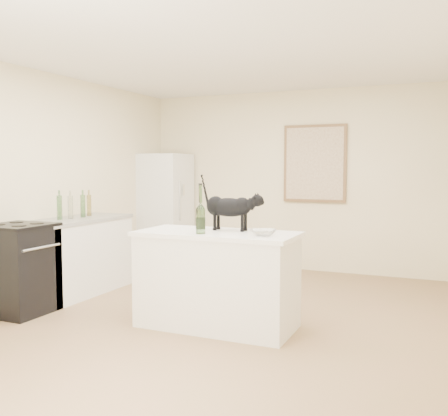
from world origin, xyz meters
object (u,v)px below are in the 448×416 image
Objects in this scene: stove at (19,270)px; glass_bowl at (263,233)px; fridge at (165,209)px; wine_bottle at (201,212)px; black_cat at (229,210)px.

glass_bowl is at bearing 6.97° from stove.
fridge is 3.38m from wine_bottle.
black_cat is (2.11, -2.41, 0.25)m from fridge.
fridge is 3.66m from glass_bowl.
black_cat is at bearing -48.73° from fridge.
glass_bowl is at bearing -46.14° from fridge.
stove is 3.91× the size of glass_bowl.
wine_bottle is at bearing -113.79° from black_cat.
stove is 2.09m from wine_bottle.
fridge is at bearing 125.82° from wine_bottle.
black_cat reaches higher than glass_bowl.
stove is 1.60× the size of black_cat.
stove is 2.98m from fridge.
black_cat is at bearing 66.39° from wine_bottle.
wine_bottle is 0.60m from glass_bowl.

